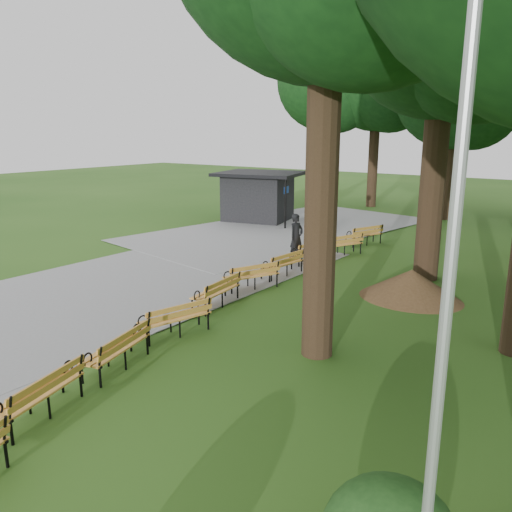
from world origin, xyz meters
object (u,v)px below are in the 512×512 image
Objects in this scene: person at (296,237)px; bench_3 at (175,318)px; bench_7 at (309,251)px; bench_9 at (364,235)px; bench_6 at (282,264)px; lawn_tree_2 at (447,9)px; dirt_mound at (411,284)px; metal_pole at (442,354)px; lamp_post at (324,197)px; bench_5 at (251,276)px; kiosk at (258,196)px; bench_2 at (116,349)px; bench_1 at (38,393)px; bench_8 at (341,244)px; bench_4 at (216,291)px.

bench_3 is at bearing -158.95° from person.
bench_9 is at bearing -174.71° from bench_7.
lawn_tree_2 is (4.11, 2.57, 7.96)m from bench_6.
dirt_mound reaches higher than bench_6.
metal_pole is at bearing 44.53° from bench_6.
lamp_post reaches higher than bench_5.
kiosk is at bearing -133.95° from bench_6.
bench_7 is (-1.10, 10.07, 0.00)m from bench_2.
person is 5.64m from dirt_mound.
kiosk is 18.46m from bench_2.
bench_7 is (6.95, -6.51, -0.91)m from kiosk.
lawn_tree_2 is at bearing 153.32° from bench_1.
bench_3 is at bearing -112.11° from lawn_tree_2.
lamp_post is at bearing -149.99° from bench_7.
bench_8 is at bearing -158.96° from bench_5.
bench_9 is (-7.88, 16.70, -2.72)m from metal_pole.
bench_2 is at bearing -77.22° from kiosk.
bench_1 is at bearing -159.29° from person.
lamp_post is 1.13× the size of dirt_mound.
lamp_post is at bearing -42.93° from kiosk.
bench_9 is (1.50, 0.97, -1.66)m from lamp_post.
lamp_post is at bearing 175.50° from bench_1.
bench_1 is 4.10m from bench_3.
lawn_tree_2 is at bearing 149.40° from bench_2.
lawn_tree_2 is at bearing 95.68° from bench_8.
person is 0.70× the size of dirt_mound.
lamp_post is 1.52× the size of bench_3.
kiosk is 16.54m from bench_3.
bench_2 is 1.00× the size of bench_4.
bench_6 is 2.15m from bench_7.
lamp_post is at bearing -159.91° from bench_6.
bench_3 is 12.19m from bench_9.
bench_2 is at bearing 160.82° from metal_pole.
bench_7 is (-1.48, 12.10, 0.00)m from bench_1.
lamp_post is 0.46× the size of metal_pole.
metal_pole reaches higher than lamp_post.
bench_7 is (-8.27, 12.57, -2.72)m from metal_pole.
bench_7 is at bearing -89.82° from person.
person reaches higher than bench_9.
bench_7 and bench_9 have the same top height.
bench_9 is (-1.09, 16.23, 0.00)m from bench_1.
bench_1 is at bearing -3.00° from bench_2.
bench_6 is at bearing 127.88° from metal_pole.
lawn_tree_2 is (3.88, -3.71, 7.96)m from bench_9.
kiosk is at bearing -122.44° from bench_7.
bench_9 is (0.09, 9.99, 0.00)m from bench_4.
bench_1 and bench_6 have the same top height.
person is at bearing -58.46° from kiosk.
bench_5 is (7.11, -10.46, -0.91)m from kiosk.
metal_pole is 3.33× the size of bench_7.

